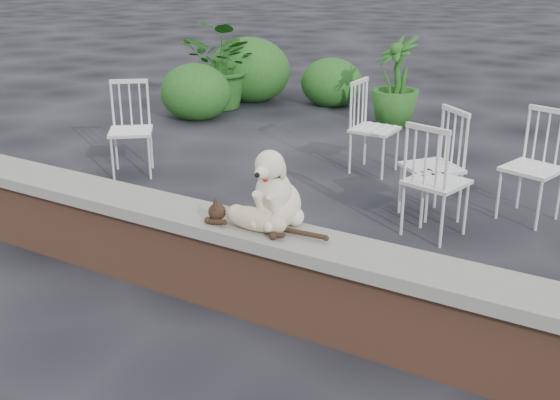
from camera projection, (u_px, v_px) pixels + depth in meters
The scene contains 13 objects.
ground at pixel (229, 301), 4.44m from camera, with size 60.00×60.00×0.00m, color black.
brick_wall at pixel (228, 267), 4.35m from camera, with size 6.00×0.30×0.50m, color brown.
capstone at pixel (227, 225), 4.25m from camera, with size 6.20×0.40×0.08m, color slate.
dog at pixel (279, 185), 4.07m from camera, with size 0.34×0.44×0.51m, color beige, non-canonical shape.
cat at pixel (255, 218), 4.05m from camera, with size 0.95×0.23×0.16m, color tan, non-canonical shape.
chair_c at pixel (437, 180), 5.29m from camera, with size 0.56×0.56×0.94m, color white, non-canonical shape.
chair_e at pixel (375, 128), 6.81m from camera, with size 0.56×0.56×0.94m, color white, non-canonical shape.
chair_d at pixel (533, 167), 5.60m from camera, with size 0.56×0.56×0.94m, color white, non-canonical shape.
chair_b at pixel (432, 165), 5.64m from camera, with size 0.56×0.56×0.94m, color white, non-canonical shape.
chair_a at pixel (131, 130), 6.74m from camera, with size 0.56×0.56×0.94m, color white, non-canonical shape.
potted_plant_a at pixel (224, 64), 9.48m from camera, with size 1.13×0.98×1.26m, color #254B15.
potted_plant_b at pixel (396, 81), 8.59m from camera, with size 0.64×0.64×1.15m, color #254B15.
shrubbery at pixel (254, 78), 9.76m from camera, with size 2.30×2.52×0.99m.
Camera 1 is at (2.30, -3.18, 2.20)m, focal length 43.11 mm.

